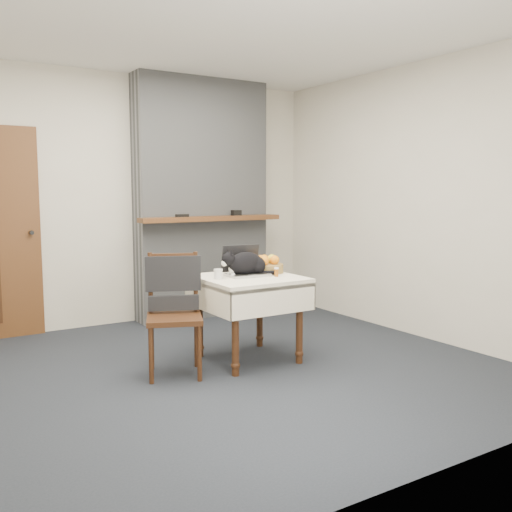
# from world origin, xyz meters

# --- Properties ---
(ground) EXTENTS (4.50, 4.50, 0.00)m
(ground) POSITION_xyz_m (0.00, 0.00, 0.00)
(ground) COLOR black
(ground) RESTS_ON ground
(room_shell) EXTENTS (4.52, 4.01, 2.61)m
(room_shell) POSITION_xyz_m (0.00, 0.46, 1.76)
(room_shell) COLOR beige
(room_shell) RESTS_ON ground
(chimney) EXTENTS (1.62, 0.48, 2.60)m
(chimney) POSITION_xyz_m (0.90, 1.85, 1.30)
(chimney) COLOR gray
(chimney) RESTS_ON ground
(side_table) EXTENTS (0.78, 0.78, 0.70)m
(side_table) POSITION_xyz_m (0.45, 0.13, 0.59)
(side_table) COLOR #39210F
(side_table) RESTS_ON ground
(laptop) EXTENTS (0.35, 0.31, 0.25)m
(laptop) POSITION_xyz_m (0.46, 0.21, 0.76)
(laptop) COLOR #B7B7BC
(laptop) RESTS_ON side_table
(cat) EXTENTS (0.45, 0.23, 0.23)m
(cat) POSITION_xyz_m (0.46, 0.17, 0.80)
(cat) COLOR black
(cat) RESTS_ON side_table
(cream_jar) EXTENTS (0.07, 0.07, 0.08)m
(cream_jar) POSITION_xyz_m (0.18, 0.14, 0.74)
(cream_jar) COLOR silver
(cream_jar) RESTS_ON side_table
(pill_bottle) EXTENTS (0.04, 0.04, 0.08)m
(pill_bottle) POSITION_xyz_m (0.64, 0.00, 0.74)
(pill_bottle) COLOR #985012
(pill_bottle) RESTS_ON side_table
(fruit_basket) EXTENTS (0.27, 0.27, 0.15)m
(fruit_basket) POSITION_xyz_m (0.70, 0.22, 0.76)
(fruit_basket) COLOR olive
(fruit_basket) RESTS_ON side_table
(desk_clutter) EXTENTS (0.12, 0.08, 0.01)m
(desk_clutter) POSITION_xyz_m (0.67, 0.21, 0.70)
(desk_clutter) COLOR black
(desk_clutter) RESTS_ON side_table
(chair) EXTENTS (0.54, 0.53, 0.93)m
(chair) POSITION_xyz_m (-0.19, 0.18, 0.59)
(chair) COLOR #39210F
(chair) RESTS_ON ground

